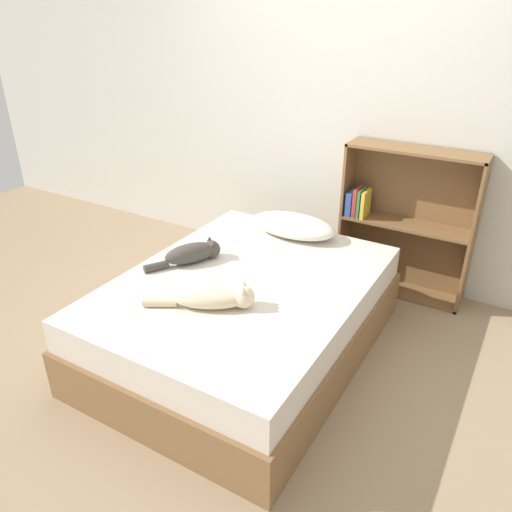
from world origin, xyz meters
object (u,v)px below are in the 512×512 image
Objects in this scene: bed at (245,316)px; pillow at (293,226)px; cat_light at (215,298)px; bookshelf at (404,220)px; cat_dark at (193,253)px.

bed is 2.95× the size of pillow.
bed is at bearing 63.38° from cat_light.
pillow is 0.57× the size of bookshelf.
bed is 1.44m from bookshelf.
bed is at bearing -115.29° from bookshelf.
bed is 1.69× the size of bookshelf.
bookshelf is at bearing 39.51° from pillow.
bookshelf is at bearing -8.33° from cat_dark.
cat_dark is at bearing 174.27° from bed.
cat_light reaches higher than bed.
bookshelf is (1.01, 1.23, -0.00)m from cat_dark.
pillow is 0.78m from cat_dark.
cat_dark is 1.59m from bookshelf.
bookshelf reaches higher than cat_light.
cat_light is 0.56m from cat_dark.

